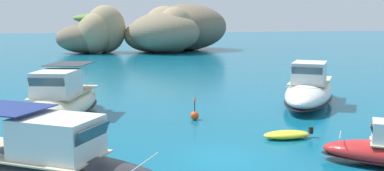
{
  "coord_description": "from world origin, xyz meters",
  "views": [
    {
      "loc": [
        -5.84,
        -18.4,
        6.42
      ],
      "look_at": [
        1.37,
        11.81,
        1.65
      ],
      "focal_mm": 40.23,
      "sensor_mm": 36.0,
      "label": 1
    }
  ],
  "objects_px": {
    "dinghy_tender": "(287,135)",
    "channel_buoy": "(195,115)",
    "islet_large": "(176,30)",
    "motorboat_white": "(309,90)",
    "motorboat_cream": "(61,104)",
    "motorboat_charcoal": "(48,170)",
    "islet_small": "(96,33)"
  },
  "relations": [
    {
      "from": "dinghy_tender",
      "to": "channel_buoy",
      "type": "relative_size",
      "value": 1.91
    },
    {
      "from": "islet_large",
      "to": "motorboat_white",
      "type": "relative_size",
      "value": 2.52
    },
    {
      "from": "channel_buoy",
      "to": "motorboat_white",
      "type": "bearing_deg",
      "value": 17.15
    },
    {
      "from": "motorboat_white",
      "to": "dinghy_tender",
      "type": "bearing_deg",
      "value": -124.87
    },
    {
      "from": "motorboat_cream",
      "to": "channel_buoy",
      "type": "distance_m",
      "value": 8.6
    },
    {
      "from": "dinghy_tender",
      "to": "motorboat_charcoal",
      "type": "bearing_deg",
      "value": -156.66
    },
    {
      "from": "islet_large",
      "to": "motorboat_charcoal",
      "type": "distance_m",
      "value": 74.49
    },
    {
      "from": "dinghy_tender",
      "to": "motorboat_cream",
      "type": "bearing_deg",
      "value": 149.36
    },
    {
      "from": "motorboat_charcoal",
      "to": "channel_buoy",
      "type": "xyz_separation_m",
      "value": [
        8.08,
        10.63,
        -0.68
      ]
    },
    {
      "from": "motorboat_cream",
      "to": "dinghy_tender",
      "type": "xyz_separation_m",
      "value": [
        12.22,
        -7.24,
        -0.88
      ]
    },
    {
      "from": "motorboat_charcoal",
      "to": "motorboat_cream",
      "type": "relative_size",
      "value": 0.88
    },
    {
      "from": "motorboat_white",
      "to": "dinghy_tender",
      "type": "height_order",
      "value": "motorboat_white"
    },
    {
      "from": "motorboat_charcoal",
      "to": "dinghy_tender",
      "type": "distance_m",
      "value": 13.0
    },
    {
      "from": "islet_large",
      "to": "channel_buoy",
      "type": "relative_size",
      "value": 18.92
    },
    {
      "from": "motorboat_charcoal",
      "to": "motorboat_cream",
      "type": "bearing_deg",
      "value": 91.41
    },
    {
      "from": "islet_small",
      "to": "motorboat_cream",
      "type": "bearing_deg",
      "value": -93.27
    },
    {
      "from": "islet_large",
      "to": "motorboat_charcoal",
      "type": "height_order",
      "value": "islet_large"
    },
    {
      "from": "islet_large",
      "to": "islet_small",
      "type": "distance_m",
      "value": 16.18
    },
    {
      "from": "motorboat_charcoal",
      "to": "motorboat_cream",
      "type": "distance_m",
      "value": 12.38
    },
    {
      "from": "motorboat_cream",
      "to": "dinghy_tender",
      "type": "distance_m",
      "value": 14.23
    },
    {
      "from": "motorboat_white",
      "to": "motorboat_charcoal",
      "type": "bearing_deg",
      "value": -142.6
    },
    {
      "from": "motorboat_cream",
      "to": "channel_buoy",
      "type": "height_order",
      "value": "motorboat_cream"
    },
    {
      "from": "motorboat_cream",
      "to": "channel_buoy",
      "type": "relative_size",
      "value": 7.88
    },
    {
      "from": "motorboat_cream",
      "to": "islet_small",
      "type": "bearing_deg",
      "value": 86.73
    },
    {
      "from": "islet_large",
      "to": "motorboat_cream",
      "type": "relative_size",
      "value": 2.4
    },
    {
      "from": "islet_large",
      "to": "motorboat_cream",
      "type": "distance_m",
      "value": 62.71
    },
    {
      "from": "motorboat_white",
      "to": "channel_buoy",
      "type": "xyz_separation_m",
      "value": [
        -9.75,
        -3.01,
        -0.77
      ]
    },
    {
      "from": "islet_large",
      "to": "dinghy_tender",
      "type": "xyz_separation_m",
      "value": [
        -7.21,
        -66.78,
        -4.09
      ]
    },
    {
      "from": "islet_small",
      "to": "motorboat_white",
      "type": "height_order",
      "value": "islet_small"
    },
    {
      "from": "motorboat_cream",
      "to": "dinghy_tender",
      "type": "relative_size",
      "value": 4.12
    },
    {
      "from": "motorboat_white",
      "to": "channel_buoy",
      "type": "bearing_deg",
      "value": -162.85
    },
    {
      "from": "islet_small",
      "to": "motorboat_cream",
      "type": "relative_size",
      "value": 1.3
    }
  ]
}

